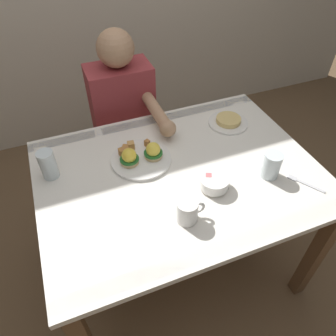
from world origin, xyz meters
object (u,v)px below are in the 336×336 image
Objects in this scene: diner_person at (125,118)px; water_glass_far at (48,166)px; coffee_mug at (188,211)px; side_plate at (228,121)px; fruit_bowl at (214,182)px; water_glass_near at (271,166)px; eggs_benedict_plate at (141,156)px; fork at (304,183)px; dining_table at (179,188)px.

water_glass_far is at bearing -135.85° from diner_person.
side_plate is (0.44, 0.47, -0.04)m from coffee_mug.
water_glass_near reaches higher than fruit_bowl.
diner_person reaches higher than coffee_mug.
eggs_benedict_plate reaches higher than fork.
coffee_mug is at bearing -43.50° from water_glass_far.
dining_table is at bearing 150.79° from fork.
dining_table is 8.49× the size of fork.
coffee_mug reaches higher than dining_table.
eggs_benedict_plate reaches higher than dining_table.
fork is 1.06m from water_glass_far.
water_glass_far is 0.11× the size of diner_person.
fruit_bowl is 0.25m from water_glass_near.
dining_table is 1.05× the size of diner_person.
dining_table is at bearing -18.95° from water_glass_far.
eggs_benedict_plate is 2.09× the size of water_glass_far.
water_glass_far is at bearing 136.50° from coffee_mug.
water_glass_far reaches higher than eggs_benedict_plate.
fruit_bowl is 1.04× the size of water_glass_near.
water_glass_near is at bearing -60.71° from diner_person.
coffee_mug reaches higher than fruit_bowl.
diner_person reaches higher than fork.
dining_table is 0.41m from water_glass_near.
dining_table is 0.23m from eggs_benedict_plate.
water_glass_near is (-0.11, 0.10, 0.05)m from fork.
water_glass_far is at bearing 156.04° from fork.
coffee_mug is 0.61m from water_glass_far.
dining_table is at bearing -147.94° from side_plate.
water_glass_near is at bearing -30.89° from eggs_benedict_plate.
side_plate is at bearing 53.30° from fruit_bowl.
fruit_bowl is 0.20m from coffee_mug.
fruit_bowl is at bearing -76.79° from diner_person.
diner_person is (-0.45, 0.37, -0.10)m from side_plate.
eggs_benedict_plate is at bearing 136.00° from dining_table.
coffee_mug reaches higher than side_plate.
coffee_mug is (-0.07, -0.24, 0.16)m from dining_table.
dining_table is 0.53m from fork.
diner_person is at bearing 44.15° from water_glass_far.
fruit_bowl is (0.09, -0.14, 0.14)m from dining_table.
water_glass_far is at bearing 161.05° from dining_table.
water_glass_near is (0.48, -0.29, 0.03)m from eggs_benedict_plate.
dining_table is 10.44× the size of water_glass_near.
eggs_benedict_plate is at bearing 149.11° from water_glass_near.
coffee_mug is 0.86m from diner_person.
fruit_bowl is (0.23, -0.27, 0.01)m from eggs_benedict_plate.
water_glass_far is (-0.52, 0.18, 0.17)m from dining_table.
water_glass_far is at bearing 172.73° from eggs_benedict_plate.
side_plate is 0.59m from diner_person.
water_glass_far is 0.89m from side_plate.
fork is (0.36, -0.12, -0.03)m from fruit_bowl.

